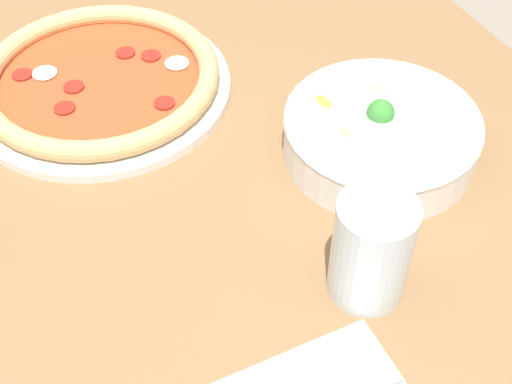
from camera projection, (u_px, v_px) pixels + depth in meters
dining_table at (216, 236)px, 0.88m from camera, size 1.18×0.94×0.74m
pizza at (100, 80)px, 0.90m from camera, size 0.33×0.33×0.04m
bowl at (380, 133)px, 0.81m from camera, size 0.22×0.22×0.07m
glass at (372, 250)px, 0.66m from camera, size 0.08×0.08×0.12m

